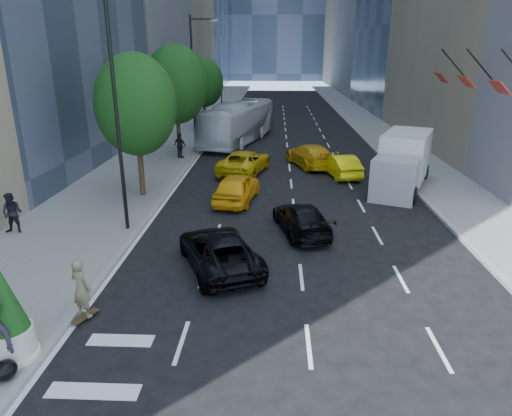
{
  "coord_description": "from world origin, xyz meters",
  "views": [
    {
      "loc": [
        0.02,
        -14.58,
        7.62
      ],
      "look_at": [
        -0.74,
        2.8,
        1.6
      ],
      "focal_mm": 32.0,
      "sensor_mm": 36.0,
      "label": 1
    }
  ],
  "objects_px": {
    "skateboarder": "(82,292)",
    "planter_shrub": "(8,316)",
    "trash_can": "(15,341)",
    "black_sedan_mercedes": "(301,219)",
    "black_sedan_lincoln": "(219,250)",
    "city_bus": "(239,122)",
    "box_truck": "(403,162)"
  },
  "relations": [
    {
      "from": "skateboarder",
      "to": "trash_can",
      "type": "xyz_separation_m",
      "value": [
        -1.0,
        -1.94,
        -0.36
      ]
    },
    {
      "from": "black_sedan_mercedes",
      "to": "planter_shrub",
      "type": "height_order",
      "value": "planter_shrub"
    },
    {
      "from": "city_bus",
      "to": "box_truck",
      "type": "bearing_deg",
      "value": -37.91
    },
    {
      "from": "city_bus",
      "to": "black_sedan_lincoln",
      "type": "bearing_deg",
      "value": -72.27
    },
    {
      "from": "black_sedan_mercedes",
      "to": "trash_can",
      "type": "relative_size",
      "value": 5.29
    },
    {
      "from": "skateboarder",
      "to": "box_truck",
      "type": "distance_m",
      "value": 19.26
    },
    {
      "from": "trash_can",
      "to": "black_sedan_lincoln",
      "type": "bearing_deg",
      "value": 50.47
    },
    {
      "from": "skateboarder",
      "to": "city_bus",
      "type": "xyz_separation_m",
      "value": [
        2.4,
        28.15,
        0.78
      ]
    },
    {
      "from": "black_sedan_mercedes",
      "to": "planter_shrub",
      "type": "relative_size",
      "value": 1.74
    },
    {
      "from": "box_truck",
      "to": "city_bus",
      "type": "bearing_deg",
      "value": 150.49
    },
    {
      "from": "skateboarder",
      "to": "black_sedan_mercedes",
      "type": "height_order",
      "value": "skateboarder"
    },
    {
      "from": "city_bus",
      "to": "trash_can",
      "type": "xyz_separation_m",
      "value": [
        -3.4,
        -30.08,
        -1.14
      ]
    },
    {
      "from": "box_truck",
      "to": "planter_shrub",
      "type": "distance_m",
      "value": 21.41
    },
    {
      "from": "black_sedan_mercedes",
      "to": "planter_shrub",
      "type": "distance_m",
      "value": 12.09
    },
    {
      "from": "black_sedan_mercedes",
      "to": "trash_can",
      "type": "height_order",
      "value": "black_sedan_mercedes"
    },
    {
      "from": "trash_can",
      "to": "planter_shrub",
      "type": "distance_m",
      "value": 0.8
    },
    {
      "from": "skateboarder",
      "to": "black_sedan_mercedes",
      "type": "xyz_separation_m",
      "value": [
        6.8,
        7.21,
        -0.28
      ]
    },
    {
      "from": "black_sedan_lincoln",
      "to": "city_bus",
      "type": "relative_size",
      "value": 0.4
    },
    {
      "from": "black_sedan_lincoln",
      "to": "trash_can",
      "type": "relative_size",
      "value": 5.85
    },
    {
      "from": "skateboarder",
      "to": "black_sedan_lincoln",
      "type": "bearing_deg",
      "value": -110.51
    },
    {
      "from": "black_sedan_lincoln",
      "to": "black_sedan_mercedes",
      "type": "distance_m",
      "value": 4.79
    },
    {
      "from": "black_sedan_mercedes",
      "to": "city_bus",
      "type": "distance_m",
      "value": 21.43
    },
    {
      "from": "black_sedan_lincoln",
      "to": "planter_shrub",
      "type": "distance_m",
      "value": 7.31
    },
    {
      "from": "skateboarder",
      "to": "planter_shrub",
      "type": "distance_m",
      "value": 2.28
    },
    {
      "from": "planter_shrub",
      "to": "box_truck",
      "type": "bearing_deg",
      "value": 49.46
    },
    {
      "from": "skateboarder",
      "to": "box_truck",
      "type": "height_order",
      "value": "box_truck"
    },
    {
      "from": "black_sedan_lincoln",
      "to": "planter_shrub",
      "type": "bearing_deg",
      "value": 28.4
    },
    {
      "from": "skateboarder",
      "to": "planter_shrub",
      "type": "bearing_deg",
      "value": 87.63
    },
    {
      "from": "black_sedan_lincoln",
      "to": "city_bus",
      "type": "bearing_deg",
      "value": -109.59
    },
    {
      "from": "black_sedan_mercedes",
      "to": "city_bus",
      "type": "bearing_deg",
      "value": -91.7
    },
    {
      "from": "city_bus",
      "to": "box_truck",
      "type": "distance_m",
      "value": 17.41
    },
    {
      "from": "black_sedan_mercedes",
      "to": "city_bus",
      "type": "xyz_separation_m",
      "value": [
        -4.4,
        20.94,
        1.07
      ]
    }
  ]
}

